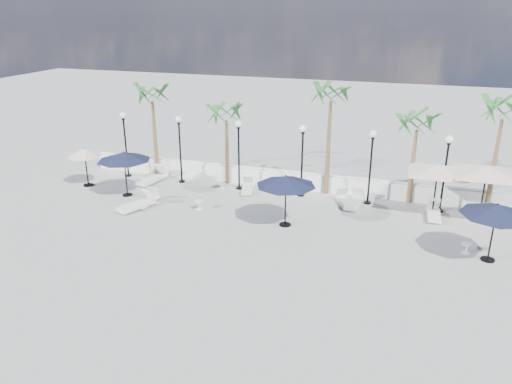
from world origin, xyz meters
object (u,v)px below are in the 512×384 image
(lounger_1, at_px, (247,188))
(lounger_5, at_px, (434,213))
(lounger_0, at_px, (137,204))
(lounger_6, at_px, (354,201))
(lounger_2, at_px, (152,178))
(lounger_3, at_px, (147,201))
(parasol_navy_left, at_px, (124,157))
(lounger_4, at_px, (345,201))
(parasol_cream_sq_a, at_px, (488,166))
(parasol_cream_small, at_px, (84,153))
(parasol_navy_mid, at_px, (286,181))
(parasol_cream_sq_b, at_px, (439,165))
(parasol_navy_right, at_px, (497,210))

(lounger_1, height_order, lounger_5, lounger_5)
(lounger_0, distance_m, lounger_6, 10.92)
(lounger_0, bearing_deg, lounger_2, 130.66)
(lounger_3, height_order, parasol_navy_left, parasol_navy_left)
(lounger_1, bearing_deg, lounger_4, -18.20)
(lounger_1, relative_size, lounger_6, 0.90)
(lounger_0, height_order, lounger_6, lounger_0)
(lounger_1, xyz_separation_m, parasol_cream_sq_a, (11.71, -0.02, 2.41))
(lounger_2, bearing_deg, parasol_cream_small, -143.17)
(lounger_5, height_order, parasol_navy_mid, parasol_navy_mid)
(parasol_navy_mid, height_order, parasol_cream_small, parasol_navy_mid)
(lounger_5, xyz_separation_m, parasol_cream_sq_b, (-0.05, 0.59, 2.23))
(lounger_1, distance_m, lounger_4, 5.38)
(lounger_5, distance_m, parasol_cream_sq_b, 2.30)
(parasol_navy_right, relative_size, parasol_cream_small, 1.23)
(lounger_4, distance_m, parasol_cream_sq_b, 4.79)
(lounger_5, bearing_deg, parasol_cream_sq_b, 92.70)
(lounger_4, xyz_separation_m, parasol_cream_sq_a, (6.34, 0.30, 2.40))
(parasol_cream_small, bearing_deg, parasol_navy_left, -12.76)
(parasol_cream_sq_b, bearing_deg, lounger_4, -175.90)
(lounger_5, bearing_deg, lounger_2, 176.35)
(lounger_4, height_order, lounger_6, lounger_6)
(lounger_4, distance_m, parasol_navy_right, 7.76)
(parasol_cream_sq_b, bearing_deg, parasol_navy_mid, -150.73)
(lounger_0, distance_m, lounger_5, 14.48)
(parasol_cream_small, bearing_deg, lounger_3, -17.99)
(parasol_navy_left, bearing_deg, lounger_5, 7.07)
(parasol_navy_right, bearing_deg, parasol_cream_sq_a, 89.46)
(lounger_2, relative_size, lounger_3, 1.26)
(lounger_2, bearing_deg, parasol_navy_right, -3.33)
(lounger_4, distance_m, lounger_5, 4.28)
(lounger_3, xyz_separation_m, lounger_5, (13.86, 2.76, 0.01))
(lounger_3, xyz_separation_m, parasol_cream_small, (-4.61, 1.50, 1.69))
(lounger_3, distance_m, parasol_navy_right, 16.04)
(lounger_0, xyz_separation_m, parasol_cream_sq_b, (14.01, 4.06, 2.20))
(lounger_5, distance_m, parasol_navy_left, 15.79)
(parasol_navy_mid, bearing_deg, lounger_5, 24.99)
(lounger_5, bearing_deg, lounger_6, 172.94)
(parasol_navy_left, relative_size, parasol_cream_small, 1.25)
(lounger_0, height_order, lounger_2, lounger_2)
(parasol_navy_left, bearing_deg, parasol_cream_sq_a, 8.13)
(lounger_4, distance_m, parasol_navy_mid, 4.47)
(parasol_navy_left, bearing_deg, parasol_navy_right, -6.08)
(parasol_navy_mid, relative_size, parasol_cream_sq_b, 0.52)
(parasol_navy_left, xyz_separation_m, parasol_cream_small, (-2.92, 0.66, -0.25))
(lounger_5, bearing_deg, parasol_cream_sq_a, 13.47)
(lounger_1, height_order, parasol_cream_sq_b, parasol_cream_sq_b)
(lounger_6, bearing_deg, parasol_cream_sq_a, 8.75)
(parasol_navy_right, xyz_separation_m, parasol_cream_sq_b, (-2.08, 4.39, 0.30))
(lounger_3, relative_size, parasol_navy_left, 0.63)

